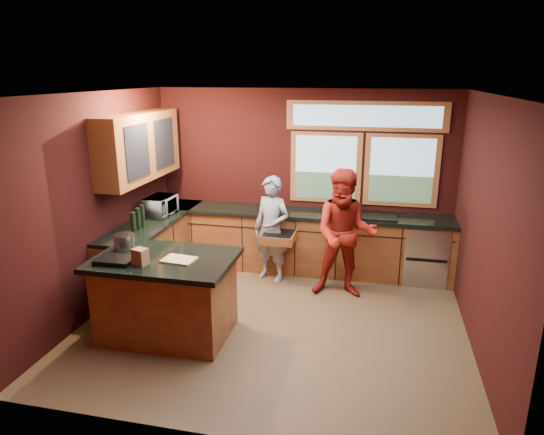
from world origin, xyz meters
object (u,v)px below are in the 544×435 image
(person_red, at_px, (345,234))
(cutting_board, at_px, (179,260))
(island, at_px, (167,296))
(person_grey, at_px, (272,229))
(stock_pot, at_px, (125,242))

(person_red, relative_size, cutting_board, 4.98)
(island, height_order, person_grey, person_grey)
(person_grey, bearing_deg, cutting_board, -88.52)
(stock_pot, bearing_deg, person_red, 28.51)
(person_grey, bearing_deg, person_red, 4.34)
(island, xyz_separation_m, stock_pot, (-0.55, 0.15, 0.56))
(person_red, relative_size, stock_pot, 7.26)
(island, bearing_deg, person_red, 37.99)
(person_grey, height_order, cutting_board, person_grey)
(island, relative_size, cutting_board, 4.43)
(person_red, xyz_separation_m, stock_pot, (-2.44, -1.32, 0.16))
(person_grey, distance_m, cutting_board, 1.94)
(person_red, bearing_deg, stock_pot, -153.92)
(person_grey, relative_size, person_red, 0.88)
(stock_pot, bearing_deg, cutting_board, -14.93)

